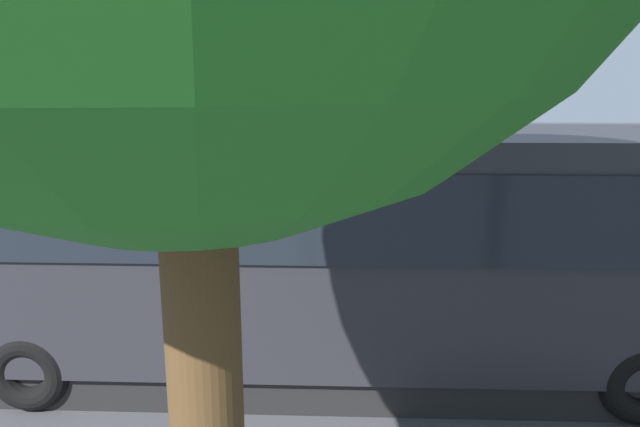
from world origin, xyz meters
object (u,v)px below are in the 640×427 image
Objects in this scene: spectator_centre at (354,241)px; parked_motorcycle_silver at (329,287)px; spectator_left at (435,244)px; spectator_right at (295,240)px; spectator_far_left at (509,250)px; traffic_cone at (348,226)px; spectator_far_right at (212,245)px; tour_bus at (331,254)px; stunt_motorcycle at (255,206)px.

spectator_centre reaches higher than parked_motorcycle_silver.
spectator_centre reaches higher than spectator_left.
spectator_right is (1.07, -0.22, -0.05)m from spectator_centre.
spectator_left is at bearing -22.12° from spectator_far_left.
parked_motorcycle_silver is 4.87m from traffic_cone.
spectator_right is at bearing 76.70° from traffic_cone.
spectator_left is 2.18m from parked_motorcycle_silver.
spectator_far_right is (1.41, 0.36, -0.02)m from spectator_right.
spectator_left is at bearing 112.27° from traffic_cone.
spectator_far_right is at bearing -48.92° from tour_bus.
stunt_motorcycle is (2.12, -5.68, 0.13)m from parked_motorcycle_silver.
spectator_far_right is (3.94, 0.48, 0.05)m from spectator_left.
spectator_centre is (-0.33, -2.62, -0.54)m from tour_bus.
spectator_far_right is at bearing 90.67° from stunt_motorcycle.
spectator_far_left is 3.15m from parked_motorcycle_silver.
parked_motorcycle_silver is at bearing 56.70° from spectator_centre.
tour_bus is 16.22× the size of traffic_cone.
spectator_far_right is 5.19m from stunt_motorcycle.
spectator_left is 4.24m from traffic_cone.
spectator_centre is 1.10m from spectator_right.
spectator_left is at bearing 130.43° from stunt_motorcycle.
spectator_right is (2.53, 0.11, 0.07)m from spectator_left.
spectator_far_right is at bearing -0.02° from spectator_far_left.
spectator_far_left is 5.12m from spectator_far_right.
spectator_far_left is at bearing 135.02° from stunt_motorcycle.
spectator_right is 1.22m from parked_motorcycle_silver.
stunt_motorcycle is 2.98× the size of traffic_cone.
tour_bus is at bearing 82.91° from spectator_centre.
spectator_centre is 2.49m from spectator_far_right.
spectator_far_right is 0.85× the size of parked_motorcycle_silver.
spectator_right is 1.46m from spectator_far_right.
tour_bus reaches higher than spectator_left.
parked_motorcycle_silver is at bearing 86.51° from traffic_cone.
spectator_far_left is 0.98× the size of spectator_far_right.
spectator_left is at bearing -173.11° from spectator_far_right.
stunt_motorcycle reaches higher than parked_motorcycle_silver.
parked_motorcycle_silver is 6.07m from stunt_motorcycle.
spectator_right is at bearing -75.27° from tour_bus.
spectator_far_left is at bearing -140.08° from tour_bus.
stunt_motorcycle is at bearing -89.33° from spectator_far_right.
stunt_motorcycle reaches higher than traffic_cone.
parked_motorcycle_silver is at bearing 166.18° from spectator_far_right.
tour_bus is at bearing 106.18° from stunt_motorcycle.
tour_bus is 2.70m from spectator_centre.
parked_motorcycle_silver is (3.06, 0.50, -0.53)m from spectator_far_left.
tour_bus is 5.90× the size of spectator_far_right.
tour_bus is 3.00m from spectator_right.
spectator_left reaches higher than traffic_cone.
tour_bus is 2.29m from parked_motorcycle_silver.
parked_motorcycle_silver is (0.10, -1.97, -1.16)m from tour_bus.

